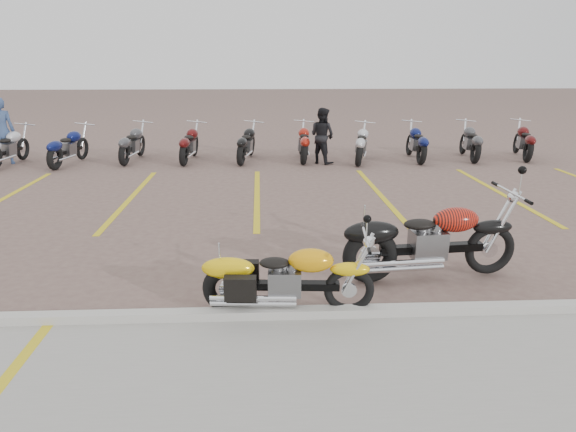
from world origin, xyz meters
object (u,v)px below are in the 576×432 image
at_px(yellow_cruiser, 284,280).
at_px(person_b, 322,136).
at_px(flame_cruiser, 426,244).
at_px(person_a, 2,131).

relative_size(yellow_cruiser, person_b, 1.26).
distance_m(yellow_cruiser, flame_cruiser, 2.16).
bearing_deg(person_b, yellow_cruiser, 124.71).
height_order(yellow_cruiser, person_a, person_a).
height_order(yellow_cruiser, person_b, person_b).
bearing_deg(flame_cruiser, yellow_cruiser, -159.30).
bearing_deg(person_a, yellow_cruiser, 113.13).
relative_size(flame_cruiser, person_a, 1.29).
bearing_deg(person_b, person_a, 41.18).
relative_size(flame_cruiser, person_b, 1.53).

